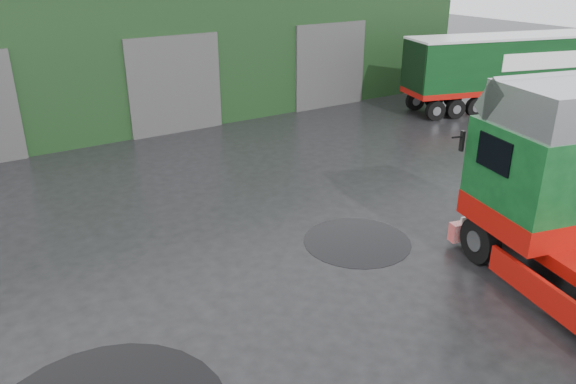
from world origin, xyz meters
name	(u,v)px	position (x,y,z in m)	size (l,w,h in m)	color
ground	(345,306)	(0.00, 0.00, 0.00)	(100.00, 100.00, 0.00)	black
warehouse	(125,39)	(2.00, 20.00, 3.16)	(32.40, 12.40, 6.30)	black
lorry_right	(509,72)	(17.00, 9.00, 1.77)	(2.33, 13.45, 3.53)	silver
tree_back_b	(192,4)	(10.00, 30.00, 3.75)	(4.40, 4.40, 7.50)	black
puddle_1	(357,242)	(2.08, 2.14, 0.00)	(2.84, 2.84, 0.01)	black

